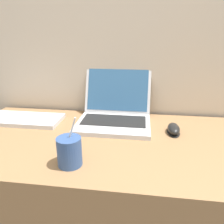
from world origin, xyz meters
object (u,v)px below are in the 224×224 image
(laptop, at_px, (115,111))
(external_keyboard, at_px, (18,119))
(computer_mouse, at_px, (174,129))
(drink_cup, at_px, (69,151))

(laptop, height_order, external_keyboard, laptop)
(external_keyboard, bearing_deg, computer_mouse, -2.89)
(drink_cup, relative_size, external_keyboard, 0.39)
(drink_cup, distance_m, computer_mouse, 0.48)
(drink_cup, bearing_deg, computer_mouse, 38.89)
(laptop, height_order, drink_cup, laptop)
(drink_cup, bearing_deg, laptop, 75.92)
(drink_cup, xyz_separation_m, external_keyboard, (-0.39, 0.34, -0.04))
(laptop, bearing_deg, external_keyboard, -172.80)
(laptop, xyz_separation_m, drink_cup, (-0.10, -0.40, -0.00))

